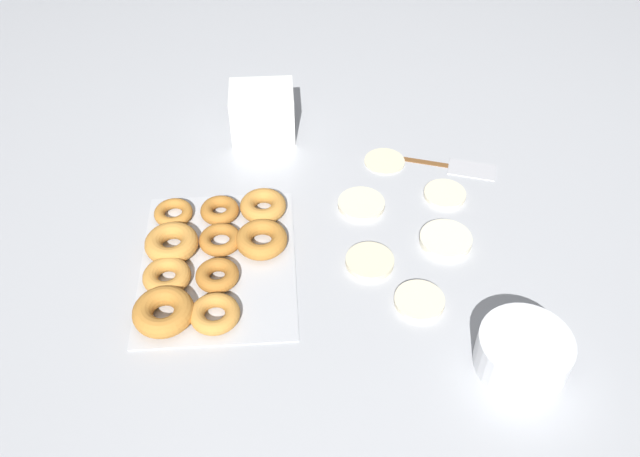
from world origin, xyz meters
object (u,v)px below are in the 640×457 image
at_px(pancake_4, 385,161).
at_px(pancake_0, 446,239).
at_px(spatula, 460,167).
at_px(batter_bowl, 523,352).
at_px(pancake_2, 445,194).
at_px(pancake_5, 419,301).
at_px(container_stack, 262,111).
at_px(pancake_1, 361,204).
at_px(pancake_3, 370,261).
at_px(donut_tray, 209,257).

bearing_deg(pancake_4, pancake_0, 19.00).
bearing_deg(spatula, batter_bowl, -73.25).
distance_m(pancake_2, spatula, 0.11).
distance_m(pancake_2, batter_bowl, 0.47).
relative_size(pancake_0, pancake_4, 1.14).
xyz_separation_m(pancake_5, container_stack, (-0.58, -0.31, 0.06)).
height_order(pancake_5, container_stack, container_stack).
distance_m(pancake_1, pancake_3, 0.18).
relative_size(pancake_3, spatula, 0.41).
relative_size(pancake_3, batter_bowl, 0.60).
relative_size(pancake_1, pancake_2, 1.10).
relative_size(pancake_4, container_stack, 0.63).
bearing_deg(pancake_0, spatula, 160.76).
relative_size(pancake_5, container_stack, 0.64).
distance_m(pancake_4, container_stack, 0.33).
xyz_separation_m(pancake_0, container_stack, (-0.42, -0.39, 0.06)).
height_order(batter_bowl, container_stack, container_stack).
bearing_deg(pancake_2, donut_tray, -71.71).
xyz_separation_m(pancake_2, pancake_5, (0.31, -0.11, 0.00)).
bearing_deg(pancake_5, donut_tray, -107.39).
height_order(pancake_4, spatula, pancake_4).
bearing_deg(pancake_3, pancake_2, 134.94).
relative_size(pancake_5, batter_bowl, 0.59).
distance_m(pancake_1, pancake_2, 0.20).
xyz_separation_m(pancake_2, donut_tray, (0.18, -0.53, 0.01)).
height_order(pancake_2, batter_bowl, batter_bowl).
height_order(pancake_2, donut_tray, donut_tray).
relative_size(pancake_2, pancake_4, 0.98).
relative_size(pancake_3, pancake_4, 1.03).
relative_size(pancake_1, batter_bowl, 0.63).
bearing_deg(pancake_0, pancake_5, -27.64).
distance_m(pancake_5, batter_bowl, 0.22).
bearing_deg(spatula, pancake_3, -113.32).
relative_size(pancake_4, batter_bowl, 0.58).
relative_size(pancake_1, container_stack, 0.68).
bearing_deg(pancake_0, pancake_3, -73.34).
bearing_deg(pancake_2, pancake_1, -83.76).
bearing_deg(pancake_2, pancake_0, -10.56).
relative_size(pancake_2, batter_bowl, 0.57).
height_order(pancake_1, pancake_2, pancake_1).
xyz_separation_m(batter_bowl, container_stack, (-0.73, -0.47, 0.03)).
bearing_deg(pancake_2, pancake_5, -19.97).
xyz_separation_m(pancake_0, pancake_4, (-0.28, -0.10, -0.00)).
xyz_separation_m(pancake_1, container_stack, (-0.29, -0.22, 0.06)).
bearing_deg(pancake_4, spatula, 78.83).
relative_size(pancake_2, pancake_3, 0.95).
bearing_deg(pancake_5, batter_bowl, 46.05).
bearing_deg(pancake_3, pancake_1, 179.53).
xyz_separation_m(pancake_1, batter_bowl, (0.44, 0.24, 0.03)).
distance_m(pancake_0, donut_tray, 0.51).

